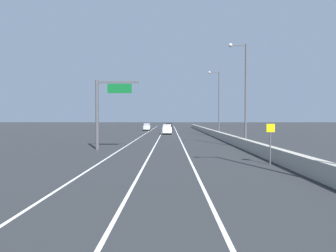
{
  "coord_description": "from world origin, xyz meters",
  "views": [
    {
      "loc": [
        -0.13,
        -2.7,
        3.43
      ],
      "look_at": [
        -0.51,
        52.11,
        1.86
      ],
      "focal_mm": 29.98,
      "sensor_mm": 36.0,
      "label": 1
    }
  ],
  "objects_px": {
    "lamp_post_right_second": "(244,89)",
    "lamp_post_right_third": "(218,100)",
    "speed_advisory_sign": "(270,141)",
    "car_silver_0": "(147,127)",
    "overhead_sign_gantry": "(104,106)",
    "car_white_2": "(167,129)",
    "car_black_1": "(169,126)"
  },
  "relations": [
    {
      "from": "overhead_sign_gantry",
      "to": "lamp_post_right_second",
      "type": "bearing_deg",
      "value": 7.99
    },
    {
      "from": "lamp_post_right_second",
      "to": "overhead_sign_gantry",
      "type": "bearing_deg",
      "value": -172.01
    },
    {
      "from": "car_black_1",
      "to": "lamp_post_right_third",
      "type": "bearing_deg",
      "value": -73.46
    },
    {
      "from": "lamp_post_right_third",
      "to": "car_white_2",
      "type": "distance_m",
      "value": 13.47
    },
    {
      "from": "car_silver_0",
      "to": "car_black_1",
      "type": "bearing_deg",
      "value": 40.72
    },
    {
      "from": "overhead_sign_gantry",
      "to": "car_silver_0",
      "type": "bearing_deg",
      "value": 88.99
    },
    {
      "from": "lamp_post_right_second",
      "to": "car_white_2",
      "type": "distance_m",
      "value": 28.96
    },
    {
      "from": "lamp_post_right_second",
      "to": "lamp_post_right_third",
      "type": "distance_m",
      "value": 19.15
    },
    {
      "from": "car_white_2",
      "to": "lamp_post_right_third",
      "type": "bearing_deg",
      "value": -39.31
    },
    {
      "from": "speed_advisory_sign",
      "to": "car_silver_0",
      "type": "relative_size",
      "value": 0.66
    },
    {
      "from": "overhead_sign_gantry",
      "to": "lamp_post_right_third",
      "type": "xyz_separation_m",
      "value": [
        15.91,
        21.34,
        2.04
      ]
    },
    {
      "from": "car_silver_0",
      "to": "lamp_post_right_third",
      "type": "bearing_deg",
      "value": -59.45
    },
    {
      "from": "overhead_sign_gantry",
      "to": "car_black_1",
      "type": "distance_m",
      "value": 52.62
    },
    {
      "from": "car_silver_0",
      "to": "car_black_1",
      "type": "xyz_separation_m",
      "value": [
        5.97,
        5.14,
        -0.03
      ]
    },
    {
      "from": "overhead_sign_gantry",
      "to": "car_white_2",
      "type": "relative_size",
      "value": 1.6
    },
    {
      "from": "car_silver_0",
      "to": "car_white_2",
      "type": "height_order",
      "value": "car_white_2"
    },
    {
      "from": "lamp_post_right_third",
      "to": "car_black_1",
      "type": "relative_size",
      "value": 2.76
    },
    {
      "from": "overhead_sign_gantry",
      "to": "lamp_post_right_third",
      "type": "distance_m",
      "value": 26.7
    },
    {
      "from": "lamp_post_right_second",
      "to": "lamp_post_right_third",
      "type": "height_order",
      "value": "same"
    },
    {
      "from": "lamp_post_right_third",
      "to": "lamp_post_right_second",
      "type": "bearing_deg",
      "value": -90.83
    },
    {
      "from": "overhead_sign_gantry",
      "to": "speed_advisory_sign",
      "type": "height_order",
      "value": "overhead_sign_gantry"
    },
    {
      "from": "car_silver_0",
      "to": "overhead_sign_gantry",
      "type": "bearing_deg",
      "value": -91.01
    },
    {
      "from": "car_silver_0",
      "to": "car_black_1",
      "type": "height_order",
      "value": "car_silver_0"
    },
    {
      "from": "speed_advisory_sign",
      "to": "car_silver_0",
      "type": "height_order",
      "value": "speed_advisory_sign"
    },
    {
      "from": "speed_advisory_sign",
      "to": "lamp_post_right_third",
      "type": "relative_size",
      "value": 0.25
    },
    {
      "from": "car_silver_0",
      "to": "lamp_post_right_second",
      "type": "bearing_deg",
      "value": -71.67
    },
    {
      "from": "lamp_post_right_third",
      "to": "car_white_2",
      "type": "height_order",
      "value": "lamp_post_right_third"
    },
    {
      "from": "lamp_post_right_second",
      "to": "lamp_post_right_third",
      "type": "bearing_deg",
      "value": 89.17
    },
    {
      "from": "lamp_post_right_third",
      "to": "car_black_1",
      "type": "height_order",
      "value": "lamp_post_right_third"
    },
    {
      "from": "overhead_sign_gantry",
      "to": "car_silver_0",
      "type": "xyz_separation_m",
      "value": [
        0.82,
        46.9,
        -3.72
      ]
    },
    {
      "from": "lamp_post_right_third",
      "to": "car_silver_0",
      "type": "height_order",
      "value": "lamp_post_right_third"
    },
    {
      "from": "lamp_post_right_second",
      "to": "car_white_2",
      "type": "relative_size",
      "value": 2.56
    }
  ]
}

